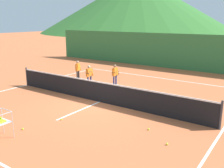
% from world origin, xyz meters
% --- Properties ---
extents(ground_plane, '(120.00, 120.00, 0.00)m').
position_xyz_m(ground_plane, '(0.00, 0.00, 0.00)').
color(ground_plane, '#BC6038').
extents(line_baseline_far, '(10.75, 0.08, 0.01)m').
position_xyz_m(line_baseline_far, '(0.00, 6.15, 0.00)').
color(line_baseline_far, white).
rests_on(line_baseline_far, ground).
extents(line_sideline_west, '(0.08, 11.75, 0.01)m').
position_xyz_m(line_sideline_west, '(-5.38, 0.00, 0.00)').
color(line_sideline_west, white).
rests_on(line_sideline_west, ground).
extents(line_sideline_east, '(0.08, 11.75, 0.01)m').
position_xyz_m(line_sideline_east, '(5.38, 0.00, 0.00)').
color(line_sideline_east, white).
rests_on(line_sideline_east, ground).
extents(line_service_center, '(0.08, 5.36, 0.01)m').
position_xyz_m(line_service_center, '(0.00, 0.00, 0.00)').
color(line_service_center, white).
rests_on(line_service_center, ground).
extents(tennis_net, '(10.61, 0.08, 1.05)m').
position_xyz_m(tennis_net, '(0.00, 0.00, 0.50)').
color(tennis_net, '#333338').
rests_on(tennis_net, ground).
extents(student_0, '(0.30, 0.50, 1.22)m').
position_xyz_m(student_0, '(-3.82, 2.74, 0.73)').
color(student_0, black).
rests_on(student_0, ground).
extents(student_1, '(0.40, 0.62, 1.22)m').
position_xyz_m(student_1, '(-2.16, 1.88, 0.73)').
color(student_1, navy).
rests_on(student_1, ground).
extents(student_2, '(0.41, 0.59, 1.23)m').
position_xyz_m(student_2, '(-1.06, 2.84, 0.74)').
color(student_2, navy).
rests_on(student_2, ground).
extents(tennis_ball_0, '(0.07, 0.07, 0.07)m').
position_xyz_m(tennis_ball_0, '(0.14, -2.55, 0.03)').
color(tennis_ball_0, yellow).
rests_on(tennis_ball_0, ground).
extents(tennis_ball_1, '(0.07, 0.07, 0.07)m').
position_xyz_m(tennis_ball_1, '(-0.32, -3.93, 0.03)').
color(tennis_ball_1, yellow).
rests_on(tennis_ball_1, ground).
extents(tennis_ball_4, '(0.07, 0.07, 0.07)m').
position_xyz_m(tennis_ball_4, '(3.26, -1.46, 0.03)').
color(tennis_ball_4, yellow).
rests_on(tennis_ball_4, ground).
extents(tennis_ball_5, '(0.07, 0.07, 0.07)m').
position_xyz_m(tennis_ball_5, '(4.22, -2.10, 0.03)').
color(tennis_ball_5, yellow).
rests_on(tennis_ball_5, ground).
extents(windscreen_fence, '(23.65, 0.08, 2.68)m').
position_xyz_m(windscreen_fence, '(0.00, 9.79, 1.34)').
color(windscreen_fence, '#33753D').
rests_on(windscreen_fence, ground).
extents(hill_0, '(56.35, 56.35, 16.02)m').
position_xyz_m(hill_0, '(-31.58, 59.19, 8.01)').
color(hill_0, '#2D6628').
rests_on(hill_0, ground).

